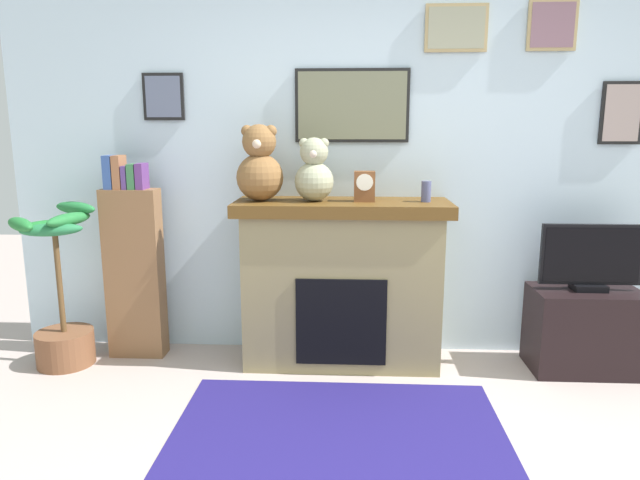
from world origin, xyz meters
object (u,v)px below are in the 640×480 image
Objects in this scene: fireplace at (342,282)px; bookshelf at (134,266)px; mantel_clock at (364,186)px; potted_plant at (62,308)px; teddy_bear_brown at (260,167)px; teddy_bear_grey at (314,173)px; candle_jar at (426,191)px; tv_stand at (584,330)px; television at (591,259)px.

fireplace is 1.00× the size of bookshelf.
potted_plant is at bearing -176.28° from mantel_clock.
teddy_bear_brown is 0.35m from teddy_bear_grey.
teddy_bear_brown reaches higher than mantel_clock.
bookshelf is 0.52m from potted_plant.
tv_stand is at bearing -2.36° from candle_jar.
bookshelf is 2.97m from television.
teddy_bear_brown is at bearing -179.98° from teddy_bear_grey.
television is (0.00, -0.00, 0.47)m from tv_stand.
bookshelf is at bearing 178.30° from candle_jar.
mantel_clock is 0.48× the size of teddy_bear_grey.
fireplace is 2.85× the size of teddy_bear_brown.
mantel_clock is (0.14, -0.02, 0.63)m from fireplace.
mantel_clock is (1.54, -0.06, 0.55)m from bookshelf.
teddy_bear_brown is at bearing -178.00° from fireplace.
candle_jar is at bearing -1.70° from bookshelf.
tv_stand is 2.01m from teddy_bear_grey.
bookshelf is at bearing 176.22° from teddy_bear_brown.
fireplace is 1.84m from potted_plant.
bookshelf is 1.38m from teddy_bear_grey.
bookshelf is 10.40× the size of candle_jar.
television is 1.30× the size of teddy_bear_brown.
television is 3.28× the size of mantel_clock.
television is at bearing -1.20° from teddy_bear_brown.
candle_jar is 0.69× the size of mantel_clock.
teddy_bear_grey is at bearing 0.02° from teddy_bear_brown.
tv_stand is at bearing -1.15° from teddy_bear_brown.
candle_jar is at bearing 177.64° from tv_stand.
bookshelf is 7.17× the size of mantel_clock.
teddy_bear_grey reaches higher than tv_stand.
teddy_bear_grey is (1.65, 0.13, 0.88)m from potted_plant.
potted_plant is 3.39m from tv_stand.
teddy_bear_grey is (0.34, 0.00, -0.04)m from teddy_bear_brown.
bookshelf is 2.99m from tv_stand.
television is 1.11m from candle_jar.
mantel_clock reaches higher than potted_plant.
fireplace is at bearing 178.07° from candle_jar.
television is 2.16m from teddy_bear_brown.
tv_stand is at bearing -1.93° from bookshelf.
teddy_bear_brown reaches higher than television.
teddy_bear_grey reaches higher than mantel_clock.
teddy_bear_brown reaches higher than bookshelf.
candle_jar is (0.53, -0.02, 0.60)m from fireplace.
mantel_clock is (-1.42, 0.04, 0.44)m from television.
teddy_bear_grey is (-1.74, 0.04, 1.00)m from tv_stand.
teddy_bear_grey reaches higher than potted_plant.
fireplace is 10.43× the size of candle_jar.
teddy_bear_brown is at bearing 179.94° from mantel_clock.
mantel_clock is at bearing 178.28° from television.
candle_jar is (-1.04, 0.04, 0.88)m from tv_stand.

